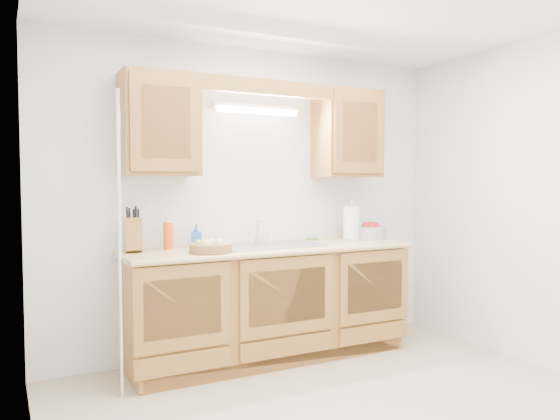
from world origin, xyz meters
TOP-DOWN VIEW (x-y plane):
  - room at (0.00, 0.00)m, footprint 3.52×3.50m
  - base_cabinets at (0.00, 1.20)m, footprint 2.20×0.60m
  - countertop at (0.00, 1.19)m, footprint 2.30×0.63m
  - upper_cabinet_left at (-0.83, 1.33)m, footprint 0.55×0.33m
  - upper_cabinet_right at (0.83, 1.33)m, footprint 0.55×0.33m
  - valance at (0.00, 1.19)m, footprint 2.20×0.05m
  - fluorescent_fixture at (0.00, 1.42)m, footprint 0.76×0.08m
  - sink at (0.00, 1.21)m, footprint 0.84×0.46m
  - wire_shelf_pole at (-1.20, 0.94)m, footprint 0.03×0.03m
  - outlet_plate at (0.95, 1.49)m, footprint 0.08×0.01m
  - fruit_basket at (-0.54, 1.05)m, footprint 0.35×0.35m
  - knife_block at (-1.03, 1.33)m, footprint 0.15×0.21m
  - orange_canister at (-0.76, 1.37)m, footprint 0.09×0.09m
  - soap_bottle at (-0.54, 1.37)m, footprint 0.10×0.10m
  - sponge at (0.54, 1.44)m, footprint 0.10×0.07m
  - paper_towel at (0.84, 1.27)m, footprint 0.17×0.17m
  - apple_bowl at (1.03, 1.27)m, footprint 0.37×0.37m

SIDE VIEW (x-z plane):
  - base_cabinets at x=0.00m, z-range 0.01..0.87m
  - sink at x=0.00m, z-range 0.65..1.01m
  - countertop at x=0.00m, z-range 0.86..0.90m
  - sponge at x=0.54m, z-range 0.90..0.92m
  - fruit_basket at x=-0.54m, z-range 0.89..0.99m
  - apple_bowl at x=1.03m, z-range 0.89..1.04m
  - soap_bottle at x=-0.54m, z-range 0.90..1.08m
  - wire_shelf_pole at x=-1.20m, z-range 0.00..2.00m
  - orange_canister at x=-0.76m, z-range 0.90..1.12m
  - knife_block at x=-1.03m, z-range 0.85..1.20m
  - paper_towel at x=0.84m, z-range 0.87..1.22m
  - outlet_plate at x=0.95m, z-range 1.09..1.21m
  - room at x=0.00m, z-range 0.00..2.50m
  - upper_cabinet_left at x=-0.83m, z-range 1.45..2.20m
  - upper_cabinet_right at x=0.83m, z-range 1.45..2.20m
  - fluorescent_fixture at x=0.00m, z-range 1.96..2.04m
  - valance at x=0.00m, z-range 2.08..2.20m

